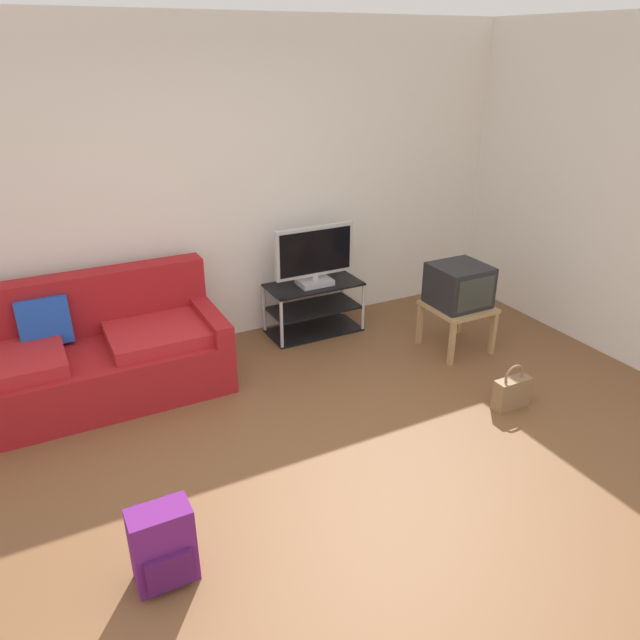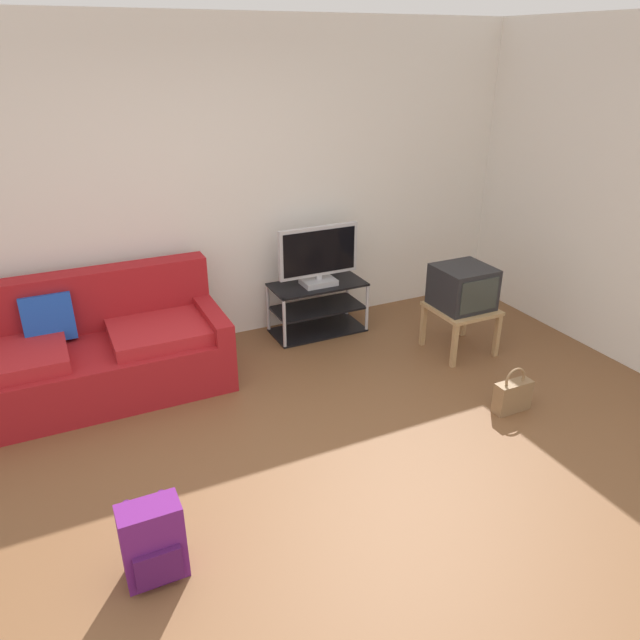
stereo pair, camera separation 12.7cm
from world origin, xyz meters
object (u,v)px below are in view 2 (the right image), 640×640
object	(u,v)px
tv_stand	(318,308)
side_table	(461,314)
crt_tv	(463,287)
flat_tv	(319,256)
handbag	(513,395)
couch	(90,353)
backpack	(153,542)

from	to	relation	value
tv_stand	side_table	distance (m)	1.31
crt_tv	tv_stand	bearing A→B (deg)	137.54
flat_tv	handbag	bearing A→B (deg)	-68.54
tv_stand	crt_tv	xyz separation A→B (m)	(0.95, -0.87, 0.35)
couch	side_table	size ratio (longest dim) A/B	3.93
crt_tv	handbag	distance (m)	1.10
flat_tv	side_table	world-z (taller)	flat_tv
side_table	backpack	world-z (taller)	backpack
flat_tv	crt_tv	world-z (taller)	flat_tv
flat_tv	backpack	bearing A→B (deg)	-131.53
couch	flat_tv	bearing A→B (deg)	5.39
tv_stand	flat_tv	distance (m)	0.51
crt_tv	backpack	xyz separation A→B (m)	(-2.91, -1.36, -0.38)
couch	tv_stand	xyz separation A→B (m)	(2.02, 0.21, -0.08)
flat_tv	crt_tv	size ratio (longest dim) A/B	1.68
crt_tv	side_table	bearing A→B (deg)	-90.00
flat_tv	backpack	world-z (taller)	flat_tv
backpack	crt_tv	bearing A→B (deg)	42.04
tv_stand	backpack	bearing A→B (deg)	-131.25
flat_tv	side_table	bearing A→B (deg)	-42.26
tv_stand	handbag	size ratio (longest dim) A/B	2.43
side_table	backpack	size ratio (longest dim) A/B	1.17
couch	handbag	bearing A→B (deg)	-30.67
handbag	crt_tv	bearing A→B (deg)	76.10
handbag	flat_tv	bearing A→B (deg)	111.46
couch	crt_tv	world-z (taller)	couch
couch	crt_tv	size ratio (longest dim) A/B	4.46
tv_stand	side_table	world-z (taller)	tv_stand
side_table	handbag	distance (m)	1.00
tv_stand	crt_tv	world-z (taller)	crt_tv
couch	tv_stand	bearing A→B (deg)	6.02
couch	tv_stand	distance (m)	2.04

